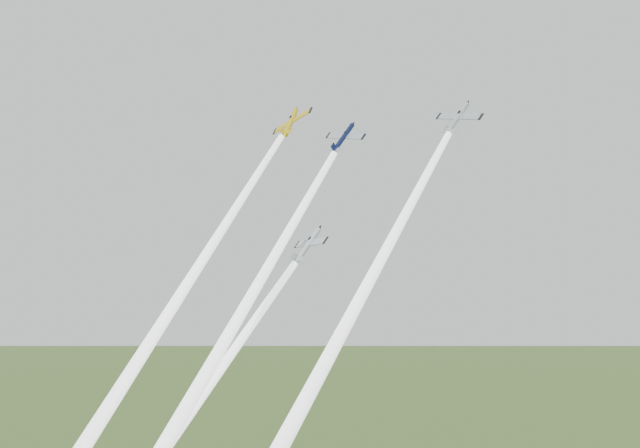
{
  "coord_description": "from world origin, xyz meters",
  "views": [
    {
      "loc": [
        55.85,
        -97.72,
        84.77
      ],
      "look_at": [
        0.0,
        -6.0,
        92.0
      ],
      "focal_mm": 45.0,
      "sensor_mm": 36.0,
      "label": 1
    }
  ],
  "objects_px": {
    "plane_yellow": "(291,122)",
    "plane_navy": "(343,137)",
    "plane_silver_right": "(457,118)",
    "plane_silver_low": "(308,245)"
  },
  "relations": [
    {
      "from": "plane_yellow",
      "to": "plane_silver_low",
      "type": "bearing_deg",
      "value": -40.13
    },
    {
      "from": "plane_yellow",
      "to": "plane_silver_low",
      "type": "relative_size",
      "value": 1.15
    },
    {
      "from": "plane_yellow",
      "to": "plane_silver_right",
      "type": "xyz_separation_m",
      "value": [
        27.32,
        0.38,
        -2.13
      ]
    },
    {
      "from": "plane_navy",
      "to": "plane_yellow",
      "type": "bearing_deg",
      "value": 161.56
    },
    {
      "from": "plane_yellow",
      "to": "plane_navy",
      "type": "relative_size",
      "value": 1.24
    },
    {
      "from": "plane_silver_low",
      "to": "plane_yellow",
      "type": "bearing_deg",
      "value": 155.87
    },
    {
      "from": "plane_yellow",
      "to": "plane_silver_low",
      "type": "distance_m",
      "value": 26.29
    },
    {
      "from": "plane_silver_right",
      "to": "plane_silver_low",
      "type": "bearing_deg",
      "value": -126.33
    },
    {
      "from": "plane_yellow",
      "to": "plane_navy",
      "type": "xyz_separation_m",
      "value": [
        13.43,
        -6.98,
        -4.68
      ]
    },
    {
      "from": "plane_silver_right",
      "to": "plane_yellow",
      "type": "bearing_deg",
      "value": -165.69
    }
  ]
}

